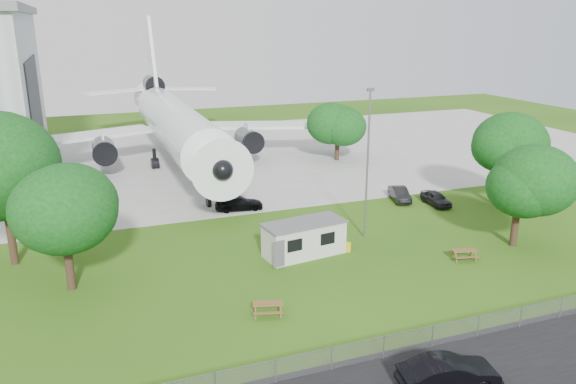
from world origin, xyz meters
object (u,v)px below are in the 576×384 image
object	(u,v)px
picnic_west	(268,314)
picnic_east	(463,259)
airliner	(175,122)
site_cabin	(304,238)
car_centre_sedan	(449,374)

from	to	relation	value
picnic_west	picnic_east	world-z (taller)	same
airliner	picnic_west	bearing A→B (deg)	-91.82
site_cabin	picnic_west	bearing A→B (deg)	-125.57
airliner	picnic_west	xyz separation A→B (m)	(-1.24, -38.87, -5.27)
picnic_west	car_centre_sedan	distance (m)	11.47
picnic_west	car_centre_sedan	size ratio (longest dim) A/B	0.37
picnic_east	site_cabin	bearing A→B (deg)	167.76
airliner	picnic_east	world-z (taller)	airliner
picnic_west	site_cabin	bearing A→B (deg)	70.43
airliner	picnic_west	size ratio (longest dim) A/B	26.52
airliner	site_cabin	bearing A→B (deg)	-82.30
picnic_east	car_centre_sedan	distance (m)	16.23
site_cabin	picnic_east	bearing A→B (deg)	-24.86
site_cabin	picnic_west	size ratio (longest dim) A/B	3.84
picnic_west	picnic_east	bearing A→B (deg)	25.26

